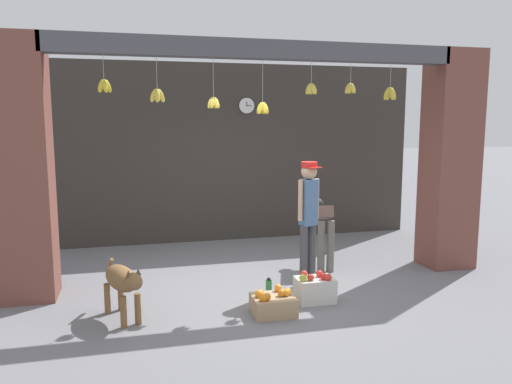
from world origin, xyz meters
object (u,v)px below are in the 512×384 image
at_px(fruit_crate_oranges, 273,304).
at_px(worker_stooping, 323,225).
at_px(shopkeeper, 308,213).
at_px(water_bottle, 269,289).
at_px(wall_clock, 247,106).
at_px(fruit_crate_apples, 315,289).
at_px(dog, 123,281).

bearing_deg(fruit_crate_oranges, worker_stooping, 52.08).
distance_m(shopkeeper, water_bottle, 1.18).
bearing_deg(wall_clock, fruit_crate_apples, -88.80).
distance_m(worker_stooping, water_bottle, 1.68).
distance_m(fruit_crate_oranges, wall_clock, 4.43).
relative_size(worker_stooping, fruit_crate_apples, 2.17).
distance_m(worker_stooping, fruit_crate_apples, 1.54).
bearing_deg(shopkeeper, wall_clock, -104.93).
bearing_deg(wall_clock, fruit_crate_oranges, -98.31).
height_order(worker_stooping, wall_clock, wall_clock).
distance_m(fruit_crate_oranges, water_bottle, 0.50).
bearing_deg(wall_clock, worker_stooping, -71.79).
distance_m(fruit_crate_oranges, fruit_crate_apples, 0.67).
height_order(shopkeeper, worker_stooping, shopkeeper).
bearing_deg(fruit_crate_apples, shopkeeper, 77.76).
bearing_deg(water_bottle, dog, -172.32).
relative_size(shopkeeper, fruit_crate_apples, 3.62).
relative_size(dog, water_bottle, 3.50).
bearing_deg(dog, shopkeeper, 84.03).
relative_size(dog, worker_stooping, 0.94).
xyz_separation_m(fruit_crate_oranges, wall_clock, (0.54, 3.70, 2.37)).
distance_m(dog, wall_clock, 4.58).
bearing_deg(water_bottle, wall_clock, 81.85).
xyz_separation_m(worker_stooping, wall_clock, (-0.69, 2.11, 1.83)).
bearing_deg(worker_stooping, water_bottle, -127.22).
bearing_deg(worker_stooping, fruit_crate_apples, -106.03).
height_order(shopkeeper, wall_clock, wall_clock).
relative_size(dog, fruit_crate_oranges, 1.96).
xyz_separation_m(shopkeeper, fruit_crate_oranges, (-0.75, -0.92, -0.87)).
bearing_deg(fruit_crate_apples, dog, -179.64).
height_order(worker_stooping, fruit_crate_apples, worker_stooping).
height_order(worker_stooping, water_bottle, worker_stooping).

